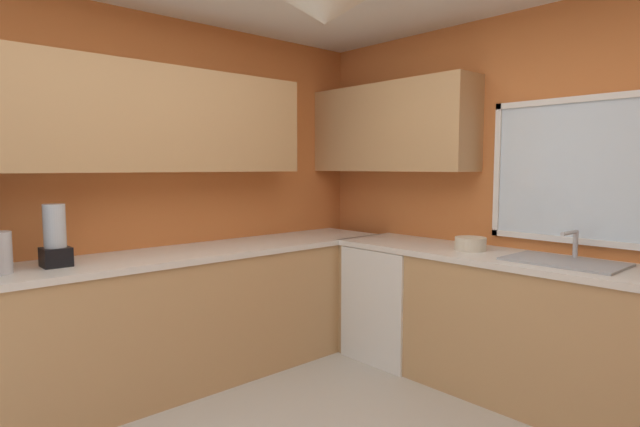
# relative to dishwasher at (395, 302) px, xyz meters

# --- Properties ---
(room_shell) EXTENTS (3.97, 4.07, 2.60)m
(room_shell) POSITION_rel_dishwasher_xyz_m (0.57, -1.18, 1.31)
(room_shell) COLOR #D17238
(room_shell) RESTS_ON ground_plane
(counter_run_left) EXTENTS (0.65, 3.68, 0.91)m
(counter_run_left) POSITION_rel_dishwasher_xyz_m (-0.66, -1.64, 0.02)
(counter_run_left) COLOR tan
(counter_run_left) RESTS_ON ground_plane
(counter_run_back) EXTENTS (3.06, 0.65, 0.91)m
(counter_run_back) POSITION_rel_dishwasher_xyz_m (1.17, 0.03, 0.02)
(counter_run_back) COLOR tan
(counter_run_back) RESTS_ON ground_plane
(dishwasher) EXTENTS (0.60, 0.60, 0.87)m
(dishwasher) POSITION_rel_dishwasher_xyz_m (0.00, 0.00, 0.00)
(dishwasher) COLOR white
(dishwasher) RESTS_ON ground_plane
(sink_assembly) EXTENTS (0.65, 0.40, 0.19)m
(sink_assembly) POSITION_rel_dishwasher_xyz_m (1.26, 0.04, 0.49)
(sink_assembly) COLOR #9EA0A5
(sink_assembly) RESTS_ON counter_run_back
(bowl) EXTENTS (0.21, 0.21, 0.09)m
(bowl) POSITION_rel_dishwasher_xyz_m (0.63, 0.03, 0.52)
(bowl) COLOR beige
(bowl) RESTS_ON counter_run_back
(blender_appliance) EXTENTS (0.15, 0.15, 0.36)m
(blender_appliance) POSITION_rel_dishwasher_xyz_m (-0.66, -2.25, 0.64)
(blender_appliance) COLOR black
(blender_appliance) RESTS_ON counter_run_left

